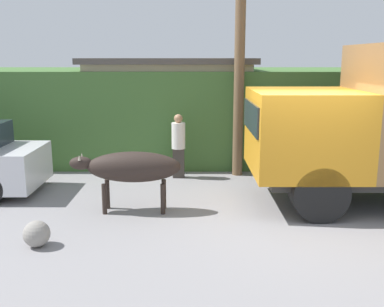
# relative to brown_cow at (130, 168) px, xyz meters

# --- Properties ---
(ground_plane) EXTENTS (60.00, 60.00, 0.00)m
(ground_plane) POSITION_rel_brown_cow_xyz_m (3.20, -0.59, -0.89)
(ground_plane) COLOR gray
(hillside_embankment) EXTENTS (32.00, 5.57, 2.62)m
(hillside_embankment) POSITION_rel_brown_cow_xyz_m (3.20, 5.91, 0.42)
(hillside_embankment) COLOR #426B33
(hillside_embankment) RESTS_ON ground_plane
(building_backdrop) EXTENTS (4.78, 2.70, 2.96)m
(building_backdrop) POSITION_rel_brown_cow_xyz_m (0.53, 4.52, 0.61)
(building_backdrop) COLOR #C6B793
(building_backdrop) RESTS_ON ground_plane
(brown_cow) EXTENTS (2.16, 0.60, 1.20)m
(brown_cow) POSITION_rel_brown_cow_xyz_m (0.00, 0.00, 0.00)
(brown_cow) COLOR #2D231E
(brown_cow) RESTS_ON ground_plane
(pedestrian_on_hill) EXTENTS (0.35, 0.35, 1.61)m
(pedestrian_on_hill) POSITION_rel_brown_cow_xyz_m (0.84, 2.56, -0.01)
(pedestrian_on_hill) COLOR #38332D
(pedestrian_on_hill) RESTS_ON ground_plane
(utility_pole) EXTENTS (0.90, 0.26, 5.78)m
(utility_pole) POSITION_rel_brown_cow_xyz_m (2.35, 2.84, 2.10)
(utility_pole) COLOR brown
(utility_pole) RESTS_ON ground_plane
(roadside_rock) EXTENTS (0.43, 0.43, 0.43)m
(roadside_rock) POSITION_rel_brown_cow_xyz_m (-1.31, -1.70, -0.67)
(roadside_rock) COLOR gray
(roadside_rock) RESTS_ON ground_plane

